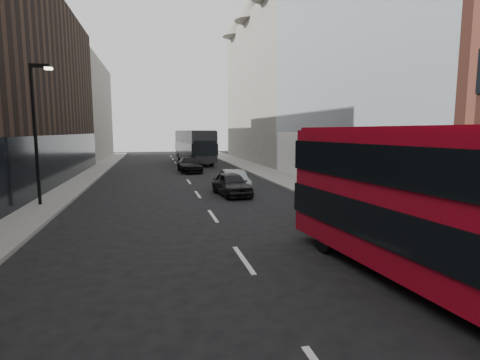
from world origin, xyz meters
TOP-DOWN VIEW (x-y plane):
  - sidewalk_right at (7.50, 25.00)m, footprint 3.00×80.00m
  - sidewalk_left at (-8.00, 25.00)m, footprint 2.00×80.00m
  - building_modern_block at (11.47, 21.00)m, footprint 5.03×22.00m
  - building_victorian at (11.38, 44.00)m, footprint 6.50×24.00m
  - building_left_mid at (-11.50, 30.00)m, footprint 5.00×24.00m
  - building_left_far at (-11.50, 52.00)m, footprint 5.00×20.00m
  - street_lamp at (-8.22, 18.00)m, footprint 1.06×0.22m
  - red_bus at (3.96, 5.10)m, footprint 3.25×10.02m
  - grey_bus at (2.20, 42.73)m, footprint 3.88×12.39m
  - car_a at (1.97, 19.33)m, footprint 2.10×4.27m
  - car_b at (2.53, 21.10)m, footprint 1.42×4.05m
  - car_c at (0.71, 32.93)m, footprint 2.17×5.01m

SIDE VIEW (x-z plane):
  - sidewalk_right at x=7.50m, z-range 0.00..0.15m
  - sidewalk_left at x=-8.00m, z-range 0.00..0.15m
  - car_b at x=2.53m, z-range 0.00..1.33m
  - car_a at x=1.97m, z-range 0.00..1.40m
  - car_c at x=0.71m, z-range 0.00..1.43m
  - grey_bus at x=2.20m, z-range 0.14..4.08m
  - red_bus at x=3.96m, z-range 0.22..4.21m
  - street_lamp at x=-8.22m, z-range 0.68..7.68m
  - building_left_far at x=-11.50m, z-range 0.00..13.00m
  - building_left_mid at x=-11.50m, z-range 0.00..14.00m
  - building_victorian at x=11.38m, z-range -0.84..20.16m
  - building_modern_block at x=11.47m, z-range -0.10..19.90m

